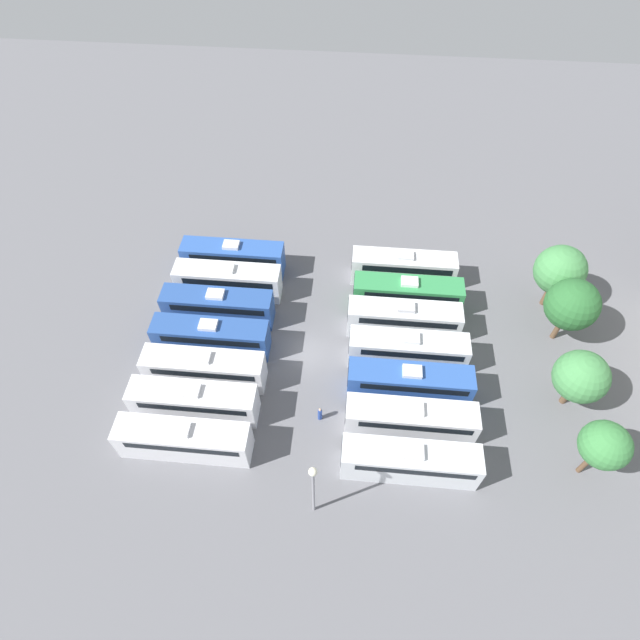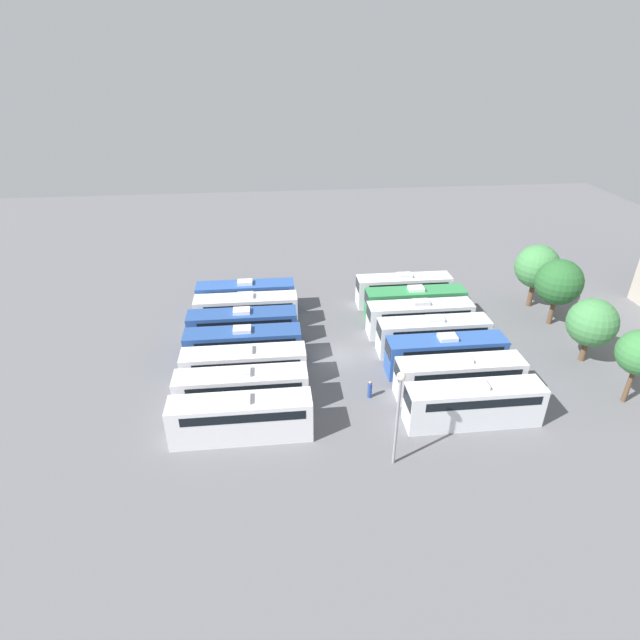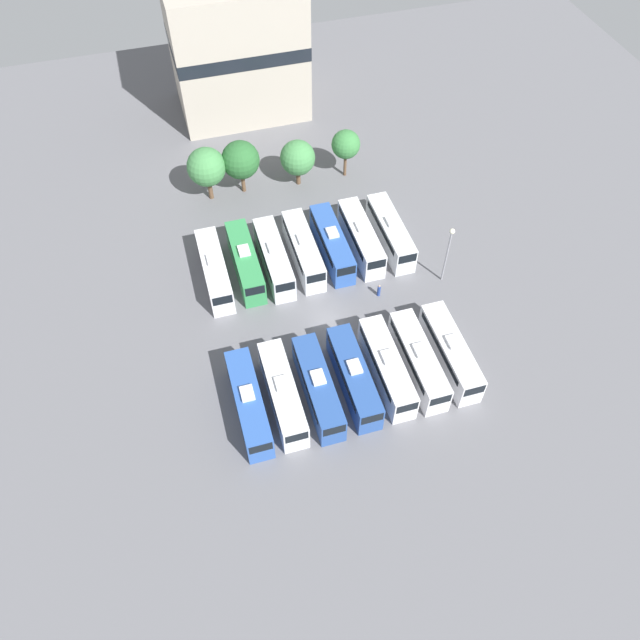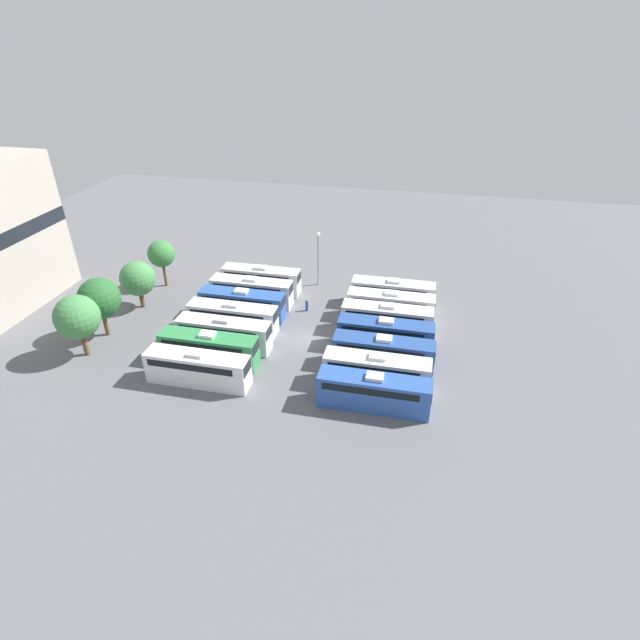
{
  "view_description": "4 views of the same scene",
  "coord_description": "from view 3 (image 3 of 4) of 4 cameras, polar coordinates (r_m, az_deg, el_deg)",
  "views": [
    {
      "loc": [
        26.18,
        3.51,
        38.4
      ],
      "look_at": [
        -1.38,
        1.04,
        3.46
      ],
      "focal_mm": 28.0,
      "sensor_mm": 36.0,
      "label": 1
    },
    {
      "loc": [
        39.46,
        -5.89,
        25.72
      ],
      "look_at": [
        -1.28,
        -1.61,
        3.32
      ],
      "focal_mm": 28.0,
      "sensor_mm": 36.0,
      "label": 2
    },
    {
      "loc": [
        -12.22,
        -39.42,
        52.2
      ],
      "look_at": [
        -1.16,
        -1.52,
        2.23
      ],
      "focal_mm": 35.0,
      "sensor_mm": 36.0,
      "label": 3
    },
    {
      "loc": [
        -47.05,
        -11.86,
        31.12
      ],
      "look_at": [
        0.85,
        -1.23,
        2.23
      ],
      "focal_mm": 28.0,
      "sensor_mm": 36.0,
      "label": 4
    }
  ],
  "objects": [
    {
      "name": "bus_9",
      "position": [
        70.24,
        -4.23,
        5.7
      ],
      "size": [
        2.45,
        10.53,
        3.7
      ],
      "color": "silver",
      "rests_on": "ground_plane"
    },
    {
      "name": "bus_4",
      "position": [
        61.12,
        6.13,
        -4.25
      ],
      "size": [
        2.45,
        10.53,
        3.7
      ],
      "color": "silver",
      "rests_on": "ground_plane"
    },
    {
      "name": "light_pole",
      "position": [
        67.92,
        11.69,
        6.62
      ],
      "size": [
        0.6,
        0.6,
        7.68
      ],
      "color": "gray",
      "rests_on": "ground_plane"
    },
    {
      "name": "bus_3",
      "position": [
        60.23,
        3.11,
        -5.17
      ],
      "size": [
        2.45,
        10.53,
        3.7
      ],
      "color": "#284C93",
      "rests_on": "ground_plane"
    },
    {
      "name": "bus_11",
      "position": [
        71.68,
        1.11,
        7.04
      ],
      "size": [
        2.45,
        10.53,
        3.7
      ],
      "color": "#2D56A8",
      "rests_on": "ground_plane"
    },
    {
      "name": "tree_0",
      "position": [
        78.48,
        -10.35,
        13.59
      ],
      "size": [
        4.73,
        4.73,
        7.15
      ],
      "color": "brown",
      "rests_on": "ground_plane"
    },
    {
      "name": "bus_1",
      "position": [
        59.25,
        -3.44,
        -6.67
      ],
      "size": [
        2.45,
        10.53,
        3.7
      ],
      "color": "silver",
      "rests_on": "ground_plane"
    },
    {
      "name": "bus_7",
      "position": [
        69.76,
        -9.63,
        4.56
      ],
      "size": [
        2.45,
        10.53,
        3.7
      ],
      "color": "silver",
      "rests_on": "ground_plane"
    },
    {
      "name": "tree_3",
      "position": [
        80.98,
        2.38,
        15.74
      ],
      "size": [
        3.63,
        3.63,
        6.56
      ],
      "color": "brown",
      "rests_on": "ground_plane"
    },
    {
      "name": "tree_1",
      "position": [
        78.94,
        -7.28,
        14.31
      ],
      "size": [
        4.7,
        4.7,
        7.14
      ],
      "color": "brown",
      "rests_on": "ground_plane"
    },
    {
      "name": "bus_6",
      "position": [
        63.14,
        11.83,
        -2.83
      ],
      "size": [
        2.45,
        10.53,
        3.7
      ],
      "color": "silver",
      "rests_on": "ground_plane"
    },
    {
      "name": "worker_person",
      "position": [
        68.5,
        5.4,
        2.69
      ],
      "size": [
        0.36,
        0.36,
        1.61
      ],
      "color": "navy",
      "rests_on": "ground_plane"
    },
    {
      "name": "tree_2",
      "position": [
        80.02,
        -2.06,
        14.59
      ],
      "size": [
        4.4,
        4.4,
        6.2
      ],
      "color": "brown",
      "rests_on": "ground_plane"
    },
    {
      "name": "bus_2",
      "position": [
        59.51,
        -0.18,
        -6.12
      ],
      "size": [
        2.45,
        10.53,
        3.7
      ],
      "color": "#284C93",
      "rests_on": "ground_plane"
    },
    {
      "name": "bus_12",
      "position": [
        72.52,
        3.76,
        7.57
      ],
      "size": [
        2.45,
        10.53,
        3.7
      ],
      "color": "silver",
      "rests_on": "ground_plane"
    },
    {
      "name": "ground_plane",
      "position": [
        66.54,
        0.6,
        0.01
      ],
      "size": [
        125.74,
        125.74,
        0.0
      ],
      "primitive_type": "plane",
      "color": "slate"
    },
    {
      "name": "bus_0",
      "position": [
        58.98,
        -6.53,
        -7.51
      ],
      "size": [
        2.45,
        10.53,
        3.7
      ],
      "color": "#2D56A8",
      "rests_on": "ground_plane"
    },
    {
      "name": "bus_5",
      "position": [
        61.98,
        8.98,
        -3.61
      ],
      "size": [
        2.45,
        10.53,
        3.7
      ],
      "color": "white",
      "rests_on": "ground_plane"
    },
    {
      "name": "depot_building",
      "position": [
        92.59,
        -7.6,
        23.51
      ],
      "size": [
        17.5,
        12.52,
        17.98
      ],
      "color": "#B2A899",
      "rests_on": "ground_plane"
    },
    {
      "name": "bus_10",
      "position": [
        70.97,
        -1.53,
        6.46
      ],
      "size": [
        2.45,
        10.53,
        3.7
      ],
      "color": "silver",
      "rests_on": "ground_plane"
    },
    {
      "name": "bus_13",
      "position": [
        73.46,
        6.46,
        8.02
      ],
      "size": [
        2.45,
        10.53,
        3.7
      ],
      "color": "silver",
      "rests_on": "ground_plane"
    },
    {
      "name": "bus_8",
      "position": [
        70.18,
        -6.84,
        5.37
      ],
      "size": [
        2.45,
        10.53,
        3.7
      ],
      "color": "#338C4C",
      "rests_on": "ground_plane"
    }
  ]
}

